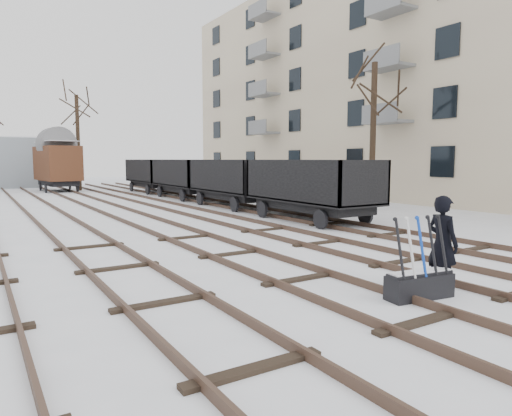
{
  "coord_description": "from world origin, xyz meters",
  "views": [
    {
      "loc": [
        -5.73,
        -7.43,
        2.53
      ],
      "look_at": [
        0.79,
        3.07,
        1.2
      ],
      "focal_mm": 32.0,
      "sensor_mm": 36.0,
      "label": 1
    }
  ],
  "objects_px": {
    "ground_frame": "(419,283)",
    "box_van_wagon": "(57,162)",
    "worker": "(442,244)",
    "freight_wagon_a": "(311,198)"
  },
  "relations": [
    {
      "from": "ground_frame",
      "to": "box_van_wagon",
      "type": "height_order",
      "value": "box_van_wagon"
    },
    {
      "from": "ground_frame",
      "to": "freight_wagon_a",
      "type": "relative_size",
      "value": 0.24
    },
    {
      "from": "worker",
      "to": "ground_frame",
      "type": "bearing_deg",
      "value": 102.63
    },
    {
      "from": "ground_frame",
      "to": "freight_wagon_a",
      "type": "height_order",
      "value": "freight_wagon_a"
    },
    {
      "from": "worker",
      "to": "box_van_wagon",
      "type": "distance_m",
      "value": 33.73
    },
    {
      "from": "freight_wagon_a",
      "to": "box_van_wagon",
      "type": "bearing_deg",
      "value": 103.77
    },
    {
      "from": "worker",
      "to": "freight_wagon_a",
      "type": "distance_m",
      "value": 10.12
    },
    {
      "from": "worker",
      "to": "freight_wagon_a",
      "type": "bearing_deg",
      "value": -19.41
    },
    {
      "from": "ground_frame",
      "to": "worker",
      "type": "relative_size",
      "value": 0.81
    },
    {
      "from": "ground_frame",
      "to": "box_van_wagon",
      "type": "xyz_separation_m",
      "value": [
        -1.05,
        33.75,
        2.0
      ]
    }
  ]
}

